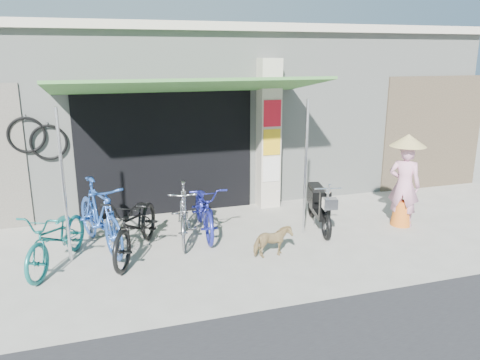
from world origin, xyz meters
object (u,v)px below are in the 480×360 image
object	(u,v)px
bike_black	(137,225)
street_dog	(273,242)
bike_silver	(184,213)
moped	(319,205)
bike_blue	(100,215)
bike_navy	(204,208)
nun	(405,181)
bike_teal	(57,237)

from	to	relation	value
bike_black	street_dog	distance (m)	2.14
bike_black	bike_silver	bearing A→B (deg)	48.93
bike_black	moped	bearing A→B (deg)	28.21
bike_blue	bike_navy	xyz separation A→B (m)	(1.76, 0.15, -0.10)
bike_navy	nun	world-z (taller)	nun
bike_blue	bike_navy	world-z (taller)	bike_blue
bike_navy	nun	size ratio (longest dim) A/B	1.04
bike_teal	bike_navy	world-z (taller)	bike_navy
bike_blue	nun	size ratio (longest dim) A/B	1.11
bike_navy	nun	xyz separation A→B (m)	(3.57, -0.69, 0.38)
bike_teal	bike_black	xyz separation A→B (m)	(1.16, 0.05, 0.05)
bike_blue	bike_silver	xyz separation A→B (m)	(1.35, -0.05, -0.08)
moped	street_dog	bearing A→B (deg)	-129.05
bike_black	bike_navy	world-z (taller)	bike_black
bike_teal	nun	size ratio (longest dim) A/B	1.02
street_dog	nun	size ratio (longest dim) A/B	0.35
bike_black	bike_silver	distance (m)	0.91
bike_black	bike_blue	bearing A→B (deg)	163.85
bike_blue	moped	distance (m)	3.83
bike_blue	bike_black	bearing A→B (deg)	-57.93
street_dog	moped	size ratio (longest dim) A/B	0.38
bike_blue	nun	world-z (taller)	nun
bike_teal	bike_blue	distance (m)	0.80
bike_black	bike_silver	size ratio (longest dim) A/B	1.17
street_dog	moped	xyz separation A→B (m)	(1.28, 0.99, 0.16)
nun	bike_blue	bearing A→B (deg)	39.02
bike_black	nun	distance (m)	4.81
bike_silver	street_dog	bearing A→B (deg)	-31.09
street_dog	moped	world-z (taller)	moped
bike_blue	nun	xyz separation A→B (m)	(5.33, -0.54, 0.28)
bike_blue	bike_silver	size ratio (longest dim) A/B	1.16
bike_navy	nun	bearing A→B (deg)	-6.77
bike_teal	bike_blue	xyz separation A→B (m)	(0.62, 0.50, 0.11)
moped	bike_blue	bearing A→B (deg)	-169.07
bike_black	moped	xyz separation A→B (m)	(3.28, 0.28, -0.09)
bike_teal	bike_black	bearing A→B (deg)	26.15
bike_navy	moped	distance (m)	2.08
bike_teal	bike_blue	size ratio (longest dim) A/B	0.92
bike_navy	street_dog	size ratio (longest dim) A/B	2.98
bike_blue	bike_black	xyz separation A→B (m)	(0.54, -0.44, -0.06)
bike_black	street_dog	size ratio (longest dim) A/B	3.21
bike_blue	bike_black	distance (m)	0.70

